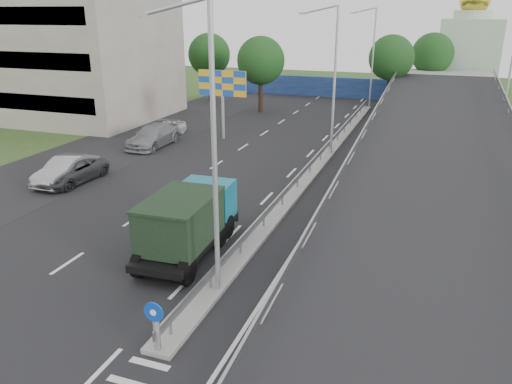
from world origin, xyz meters
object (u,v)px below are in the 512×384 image
at_px(lamp_post_near, 209,140).
at_px(church, 468,51).
at_px(parked_car_e, 168,128).
at_px(sign_bollard, 156,326).
at_px(lamp_post_mid, 332,74).
at_px(parked_car_c, 71,172).
at_px(parked_car_d, 153,136).
at_px(dump_truck, 189,220).
at_px(billboard, 222,87).
at_px(parked_car_b, 66,170).
at_px(lamp_post_far, 371,53).

height_order(lamp_post_near, church, church).
bearing_deg(parked_car_e, church, 58.96).
height_order(sign_bollard, lamp_post_mid, lamp_post_mid).
bearing_deg(parked_car_c, church, 64.96).
xyz_separation_m(church, parked_car_d, (-23.14, -35.99, -4.49)).
relative_size(sign_bollard, church, 0.12).
height_order(church, dump_truck, church).
height_order(lamp_post_near, billboard, lamp_post_near).
bearing_deg(lamp_post_near, parked_car_d, 126.34).
xyz_separation_m(lamp_post_mid, parked_car_b, (-13.70, -11.36, -5.03)).
bearing_deg(parked_car_b, church, 60.15).
bearing_deg(sign_bollard, billboard, 109.21).
distance_m(lamp_post_near, parked_car_c, 16.74).
distance_m(dump_truck, parked_car_b, 12.88).
xyz_separation_m(lamp_post_near, parked_car_e, (-13.84, 21.32, -5.15)).
bearing_deg(billboard, sign_bollard, -70.79).
relative_size(parked_car_c, parked_car_d, 0.87).
xyz_separation_m(lamp_post_mid, lamp_post_far, (0.00, 20.00, 0.00)).
relative_size(billboard, parked_car_b, 1.16).
bearing_deg(billboard, lamp_post_near, -67.51).
bearing_deg(church, parked_car_c, -117.17).
bearing_deg(lamp_post_far, sign_bollard, -90.14).
height_order(church, parked_car_c, church).
xyz_separation_m(dump_truck, parked_car_e, (-11.52, 18.66, -0.88)).
bearing_deg(dump_truck, billboard, 106.67).
xyz_separation_m(lamp_post_far, parked_car_e, (-13.84, -18.68, -5.15)).
bearing_deg(parked_car_c, billboard, 74.38).
xyz_separation_m(lamp_post_mid, parked_car_d, (-13.25, -1.99, -4.99)).
bearing_deg(parked_car_b, parked_car_d, 84.87).
xyz_separation_m(lamp_post_mid, church, (9.89, 34.00, -0.50)).
bearing_deg(parked_car_c, lamp_post_mid, 42.42).
relative_size(lamp_post_far, billboard, 1.83).
height_order(lamp_post_mid, parked_car_c, lamp_post_mid).
bearing_deg(billboard, dump_truck, -70.65).
bearing_deg(lamp_post_near, lamp_post_mid, 90.00).
bearing_deg(church, parked_car_e, -125.99).
bearing_deg(parked_car_d, lamp_post_mid, 8.05).
xyz_separation_m(parked_car_d, parked_car_e, (-0.59, 3.31, -0.16)).
bearing_deg(billboard, parked_car_b, -108.97).
distance_m(sign_bollard, lamp_post_far, 44.08).
xyz_separation_m(lamp_post_near, parked_car_d, (-13.25, 18.01, -4.99)).
bearing_deg(lamp_post_mid, parked_car_b, -140.33).
bearing_deg(parked_car_d, lamp_post_near, -54.14).
xyz_separation_m(lamp_post_near, lamp_post_mid, (0.00, 20.00, 0.00)).
xyz_separation_m(church, parked_car_b, (-23.59, -45.36, -4.53)).
height_order(lamp_post_mid, dump_truck, lamp_post_mid).
distance_m(lamp_post_mid, lamp_post_far, 20.00).
height_order(parked_car_b, parked_car_d, parked_car_d).
relative_size(lamp_post_mid, parked_car_c, 2.04).
height_order(lamp_post_far, billboard, lamp_post_far).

